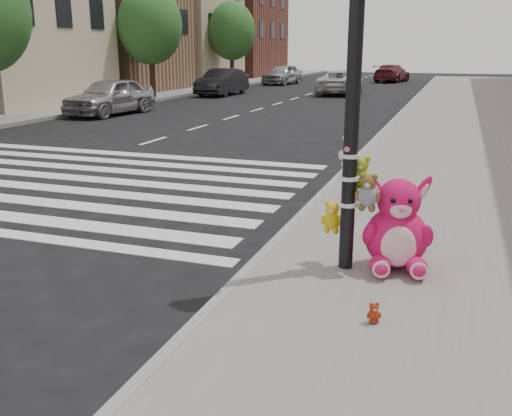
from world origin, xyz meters
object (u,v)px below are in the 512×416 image
at_px(pink_bunny, 397,230).
at_px(car_white_near, 340,82).
at_px(signal_pole, 354,127).
at_px(red_teddy, 374,313).
at_px(car_silver_far, 110,96).
at_px(car_dark_far, 222,82).

bearing_deg(pink_bunny, car_white_near, 89.37).
relative_size(signal_pole, red_teddy, 19.64).
bearing_deg(pink_bunny, car_silver_far, 119.88).
xyz_separation_m(red_teddy, car_dark_far, (-12.02, 25.27, 0.49)).
xyz_separation_m(pink_bunny, car_white_near, (-5.93, 26.56, 0.08)).
xyz_separation_m(signal_pole, red_teddy, (0.49, -1.32, -1.51)).
bearing_deg(signal_pole, pink_bunny, 14.41).
height_order(red_teddy, car_white_near, car_white_near).
distance_m(signal_pole, car_silver_far, 18.11).
xyz_separation_m(red_teddy, car_silver_far, (-12.49, 14.84, 0.49)).
xyz_separation_m(car_dark_far, car_white_near, (6.13, 2.75, -0.06)).
bearing_deg(pink_bunny, signal_pole, -178.81).
bearing_deg(car_silver_far, car_white_near, 68.56).
bearing_deg(signal_pole, car_silver_far, 131.59).
xyz_separation_m(signal_pole, car_silver_far, (-12.00, 13.52, -1.03)).
relative_size(car_dark_far, car_white_near, 0.91).
distance_m(car_silver_far, car_dark_far, 10.43).
relative_size(red_teddy, car_white_near, 0.04).
bearing_deg(car_white_near, car_dark_far, 20.77).
bearing_deg(red_teddy, pink_bunny, 64.57).
relative_size(signal_pole, car_silver_far, 0.94).
distance_m(red_teddy, car_silver_far, 19.41).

